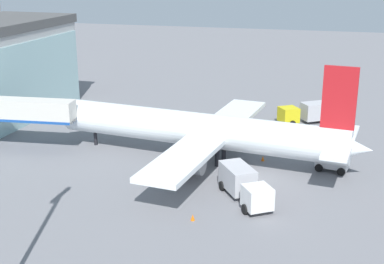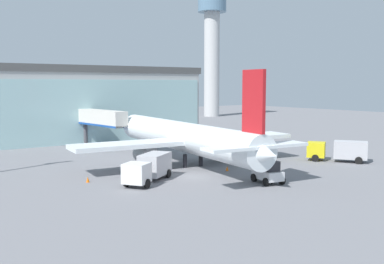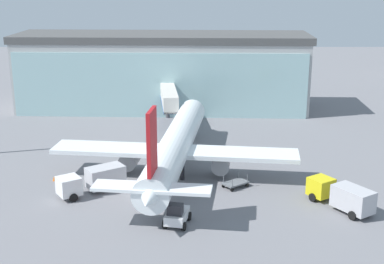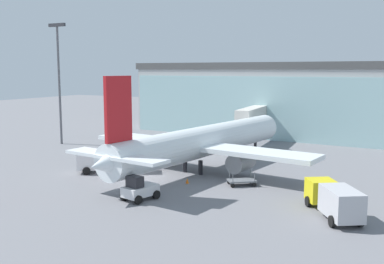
# 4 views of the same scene
# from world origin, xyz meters

# --- Properties ---
(ground) EXTENTS (240.00, 240.00, 0.00)m
(ground) POSITION_xyz_m (0.00, 0.00, 0.00)
(ground) COLOR slate
(terminal_building) EXTENTS (50.24, 14.61, 12.99)m
(terminal_building) POSITION_xyz_m (-0.00, 38.28, 6.49)
(terminal_building) COLOR #A9A9A9
(terminal_building) RESTS_ON ground
(jet_bridge) EXTENTS (3.44, 12.80, 5.80)m
(jet_bridge) POSITION_xyz_m (1.50, 27.29, 4.42)
(jet_bridge) COLOR beige
(jet_bridge) RESTS_ON ground
(airplane) EXTENTS (28.75, 35.20, 11.20)m
(airplane) POSITION_xyz_m (3.12, 6.33, 3.34)
(airplane) COLOR white
(airplane) RESTS_ON ground
(catering_truck) EXTENTS (7.29, 5.90, 2.65)m
(catering_truck) POSITION_xyz_m (-5.49, 0.54, 1.47)
(catering_truck) COLOR silver
(catering_truck) RESTS_ON ground
(fuel_truck) EXTENTS (5.87, 7.30, 2.65)m
(fuel_truck) POSITION_xyz_m (20.11, -3.65, 1.47)
(fuel_truck) COLOR yellow
(fuel_truck) RESTS_ON ground
(baggage_cart) EXTENTS (3.19, 2.98, 1.50)m
(baggage_cart) POSITION_xyz_m (9.88, 1.98, 0.50)
(baggage_cart) COLOR slate
(baggage_cart) RESTS_ON ground
(pushback_tug) EXTENTS (2.76, 3.51, 2.30)m
(pushback_tug) POSITION_xyz_m (3.63, -7.20, 0.97)
(pushback_tug) COLOR silver
(pushback_tug) RESTS_ON ground
(safety_cone_nose) EXTENTS (0.36, 0.36, 0.55)m
(safety_cone_nose) POSITION_xyz_m (4.55, 0.12, 0.28)
(safety_cone_nose) COLOR orange
(safety_cone_nose) RESTS_ON ground
(safety_cone_wingtip) EXTENTS (0.36, 0.36, 0.55)m
(safety_cone_wingtip) POSITION_xyz_m (-10.70, 3.87, 0.28)
(safety_cone_wingtip) COLOR orange
(safety_cone_wingtip) RESTS_ON ground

